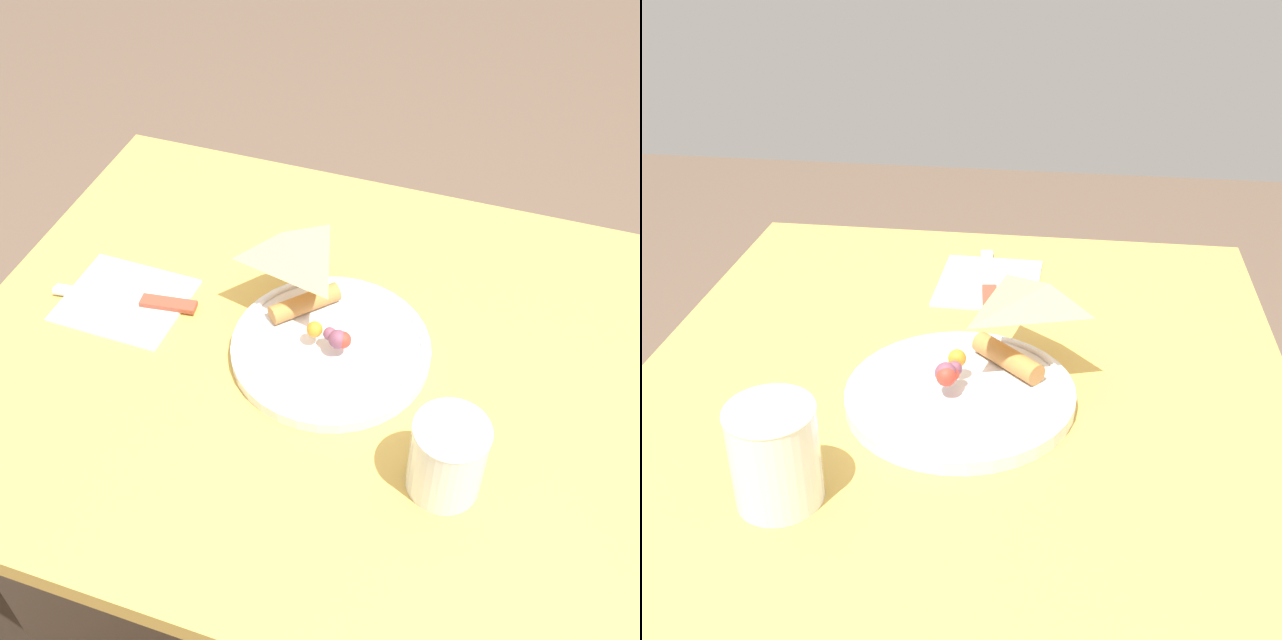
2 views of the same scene
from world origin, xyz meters
TOP-DOWN VIEW (x-y plane):
  - dining_table at (0.00, 0.00)m, footprint 1.01×0.72m
  - plate_pizza at (0.05, -0.01)m, footprint 0.24×0.24m
  - milk_glass at (-0.12, 0.13)m, footprint 0.08×0.08m
  - napkin_folded at (0.33, -0.01)m, footprint 0.16×0.14m
  - butter_knife at (0.32, -0.01)m, footprint 0.20×0.04m

SIDE VIEW (x-z plane):
  - dining_table at x=0.00m, z-range 0.24..0.97m
  - napkin_folded at x=0.33m, z-range 0.73..0.73m
  - butter_knife at x=0.32m, z-range 0.73..0.74m
  - plate_pizza at x=0.05m, z-range 0.71..0.77m
  - milk_glass at x=-0.12m, z-range 0.72..0.82m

